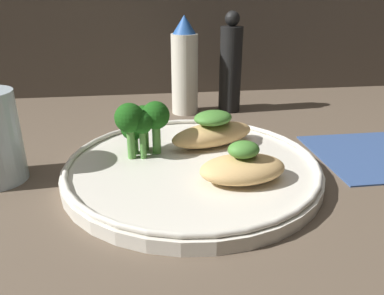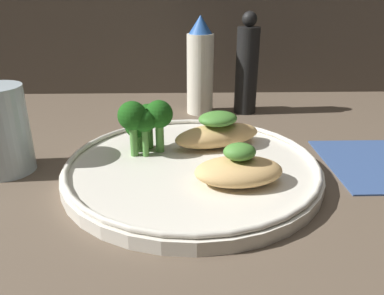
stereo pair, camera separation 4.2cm
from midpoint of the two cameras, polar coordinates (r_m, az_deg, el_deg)
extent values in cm
cube|color=brown|center=(43.57, -2.76, -4.78)|extent=(180.00, 180.00, 1.00)
cylinder|color=silver|center=(43.02, -2.79, -3.37)|extent=(29.08, 29.08, 1.40)
torus|color=silver|center=(42.59, -2.82, -2.17)|extent=(28.48, 28.48, 0.60)
ellipsoid|color=tan|center=(38.61, 4.64, -3.34)|extent=(9.52, 6.28, 2.62)
ellipsoid|color=#478433|center=(37.70, 4.74, -0.38)|extent=(3.51, 2.91, 1.71)
ellipsoid|color=tan|center=(47.24, 0.63, 1.92)|extent=(12.06, 8.02, 2.80)
ellipsoid|color=#478433|center=(46.48, 0.64, 4.49)|extent=(5.97, 5.37, 1.67)
cylinder|color=#569942|center=(45.20, -8.08, 1.25)|extent=(1.01, 1.01, 3.63)
sphere|color=#195114|center=(44.19, -8.30, 4.84)|extent=(3.32, 3.32, 3.32)
cylinder|color=#569942|center=(46.54, -9.84, 1.34)|extent=(1.07, 1.07, 2.95)
sphere|color=#195114|center=(45.67, -10.06, 4.36)|extent=(3.16, 3.16, 3.16)
cylinder|color=#569942|center=(45.80, -11.45, 0.37)|extent=(1.06, 1.06, 2.24)
sphere|color=#195114|center=(45.04, -11.66, 2.87)|extent=(2.87, 2.87, 2.87)
cylinder|color=#569942|center=(44.29, -11.95, 0.61)|extent=(0.93, 0.93, 3.79)
sphere|color=#195114|center=(43.24, -12.28, 4.39)|extent=(3.40, 3.40, 3.40)
cylinder|color=#569942|center=(44.09, -10.20, 0.44)|extent=(0.76, 0.76, 3.49)
sphere|color=#195114|center=(43.16, -10.44, 3.67)|extent=(2.55, 2.55, 2.55)
cylinder|color=silver|center=(63.69, -3.04, 11.01)|extent=(4.43, 4.43, 13.17)
cone|color=#23519E|center=(62.52, -3.20, 18.23)|extent=(3.76, 3.76, 2.90)
cylinder|color=black|center=(64.68, 3.99, 11.64)|extent=(3.72, 3.72, 14.20)
sphere|color=black|center=(63.57, 4.20, 19.01)|extent=(2.42, 2.42, 2.42)
cube|color=#334C7F|center=(52.50, 24.07, -1.02)|extent=(14.88, 14.88, 0.40)
camera|label=1|loc=(0.02, -92.86, -1.22)|focal=35.00mm
camera|label=2|loc=(0.02, 87.14, 1.22)|focal=35.00mm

